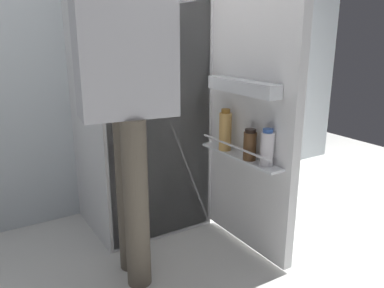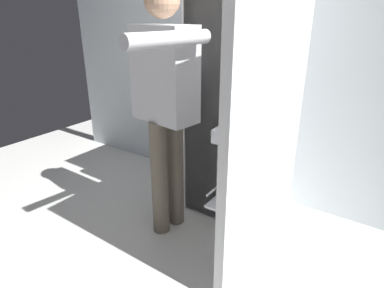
{
  "view_description": "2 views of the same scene",
  "coord_description": "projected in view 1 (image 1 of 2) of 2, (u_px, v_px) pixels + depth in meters",
  "views": [
    {
      "loc": [
        -0.98,
        -1.65,
        1.23
      ],
      "look_at": [
        0.01,
        -0.06,
        0.68
      ],
      "focal_mm": 36.2,
      "sensor_mm": 36.0,
      "label": 1
    },
    {
      "loc": [
        1.03,
        -1.62,
        1.51
      ],
      "look_at": [
        -0.02,
        -0.09,
        0.77
      ],
      "focal_mm": 30.39,
      "sensor_mm": 36.0,
      "label": 2
    }
  ],
  "objects": [
    {
      "name": "kitchen_wall",
      "position": [
        114.0,
        19.0,
        2.56
      ],
      "size": [
        4.4,
        0.1,
        2.61
      ],
      "primitive_type": "cube",
      "color": "silver",
      "rests_on": "ground_plane"
    },
    {
      "name": "ground_plane",
      "position": [
        185.0,
        257.0,
        2.19
      ],
      "size": [
        5.92,
        5.92,
        0.0
      ],
      "primitive_type": "plane",
      "color": "silver"
    },
    {
      "name": "person",
      "position": [
        129.0,
        77.0,
        1.76
      ],
      "size": [
        0.56,
        0.8,
        1.7
      ],
      "color": "#665B4C",
      "rests_on": "ground_plane"
    },
    {
      "name": "refrigerator",
      "position": [
        148.0,
        93.0,
        2.37
      ],
      "size": [
        0.75,
        1.28,
        1.74
      ],
      "color": "white",
      "rests_on": "ground_plane"
    }
  ]
}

